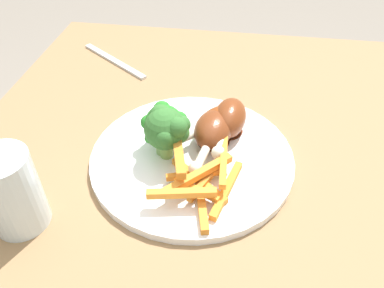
% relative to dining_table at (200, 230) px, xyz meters
% --- Properties ---
extents(dining_table, '(0.93, 0.76, 0.75)m').
position_rel_dining_table_xyz_m(dining_table, '(0.00, 0.00, 0.00)').
color(dining_table, '#8E6B47').
rests_on(dining_table, ground_plane).
extents(dinner_plate, '(0.29, 0.29, 0.01)m').
position_rel_dining_table_xyz_m(dinner_plate, '(-0.03, -0.02, 0.13)').
color(dinner_plate, white).
rests_on(dinner_plate, dining_table).
extents(broccoli_floret_front, '(0.04, 0.04, 0.06)m').
position_rel_dining_table_xyz_m(broccoli_floret_front, '(-0.03, -0.06, 0.18)').
color(broccoli_floret_front, '#779E53').
rests_on(broccoli_floret_front, dinner_plate).
extents(broccoli_floret_middle, '(0.06, 0.07, 0.07)m').
position_rel_dining_table_xyz_m(broccoli_floret_middle, '(-0.04, -0.06, 0.18)').
color(broccoli_floret_middle, '#7FBD56').
rests_on(broccoli_floret_middle, dinner_plate).
extents(broccoli_floret_back, '(0.06, 0.06, 0.08)m').
position_rel_dining_table_xyz_m(broccoli_floret_back, '(-0.02, -0.05, 0.19)').
color(broccoli_floret_back, '#7BA34E').
rests_on(broccoli_floret_back, dinner_plate).
extents(carrot_fries_pile, '(0.16, 0.12, 0.05)m').
position_rel_dining_table_xyz_m(carrot_fries_pile, '(0.03, 0.00, 0.16)').
color(carrot_fries_pile, orange).
rests_on(carrot_fries_pile, dinner_plate).
extents(chicken_drumstick_near, '(0.11, 0.12, 0.04)m').
position_rel_dining_table_xyz_m(chicken_drumstick_near, '(-0.08, 0.02, 0.16)').
color(chicken_drumstick_near, '#5A210D').
rests_on(chicken_drumstick_near, dinner_plate).
extents(chicken_drumstick_far, '(0.14, 0.07, 0.05)m').
position_rel_dining_table_xyz_m(chicken_drumstick_far, '(-0.06, 0.01, 0.16)').
color(chicken_drumstick_far, '#4F1F0F').
rests_on(chicken_drumstick_far, dinner_plate).
extents(chicken_drumstick_extra, '(0.13, 0.06, 0.05)m').
position_rel_dining_table_xyz_m(chicken_drumstick_extra, '(-0.08, 0.03, 0.17)').
color(chicken_drumstick_extra, '#511F0E').
rests_on(chicken_drumstick_extra, dinner_plate).
extents(fork, '(0.12, 0.16, 0.00)m').
position_rel_dining_table_xyz_m(fork, '(-0.29, -0.22, 0.13)').
color(fork, silver).
rests_on(fork, dining_table).
extents(water_glass, '(0.07, 0.07, 0.11)m').
position_rel_dining_table_xyz_m(water_glass, '(0.11, -0.21, 0.18)').
color(water_glass, silver).
rests_on(water_glass, dining_table).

